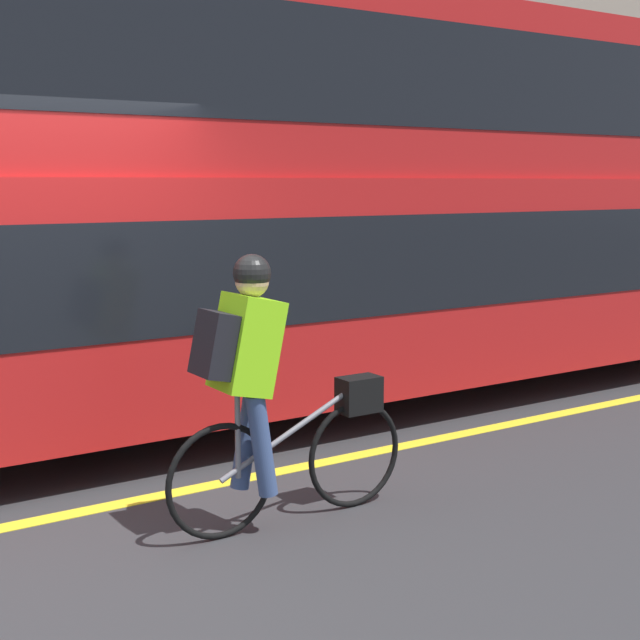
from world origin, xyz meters
The scene contains 4 objects.
ground_plane centered at (0.00, 0.00, 0.00)m, with size 80.00×80.00×0.00m, color #2D2D30.
road_center_line centered at (0.00, 0.00, 0.00)m, with size 50.00×0.14×0.01m, color yellow.
bus centered at (3.80, 1.50, 1.93)m, with size 9.98×2.51×3.47m.
cyclist_on_bike centered at (1.09, -0.83, 0.87)m, with size 1.59×0.32×1.60m.
Camera 1 is at (-1.36, -5.14, 2.00)m, focal length 50.00 mm.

